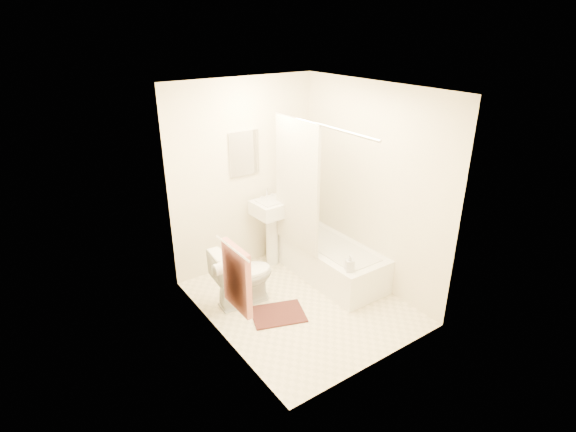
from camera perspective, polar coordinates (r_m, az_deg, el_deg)
floor at (r=5.26m, az=1.59°, el=-10.95°), size 2.40×2.40×0.00m
ceiling at (r=4.37m, az=1.95°, el=15.94°), size 2.40×2.40×0.00m
wall_back at (r=5.63m, az=-5.56°, el=5.03°), size 2.00×0.02×2.40m
wall_left at (r=4.21m, az=-9.24°, el=-1.73°), size 0.02×2.40×2.40m
wall_right at (r=5.31m, az=10.47°, el=3.57°), size 0.02×2.40×2.40m
mirror at (r=5.53m, az=-5.58°, el=7.93°), size 0.40×0.03×0.55m
curtain_rod at (r=4.70m, az=4.13°, el=11.49°), size 0.03×1.70×0.03m
shower_curtain at (r=5.22m, az=1.13°, el=3.87°), size 0.04×0.80×1.55m
towel_bar at (r=4.07m, az=-7.08°, el=-4.10°), size 0.02×0.60×0.02m
towel at (r=4.24m, az=-6.50°, el=-7.83°), size 0.06×0.45×0.66m
toilet_paper at (r=4.57m, az=-8.72°, el=-6.67°), size 0.11×0.12×0.12m
toilet at (r=5.12m, az=-5.77°, el=-7.56°), size 0.73×0.45×0.69m
sink at (r=5.82m, az=-1.93°, el=-1.78°), size 0.52×0.43×0.98m
bathtub at (r=5.70m, az=5.20°, el=-5.54°), size 0.68×1.54×0.43m
bath_mat at (r=5.06m, az=-1.27°, el=-12.35°), size 0.68×0.59×0.02m
soap_bottle at (r=5.01m, az=7.84°, el=-5.91°), size 0.12×0.12×0.20m
scrub_brush at (r=5.82m, az=2.08°, el=-2.16°), size 0.14×0.23×0.04m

